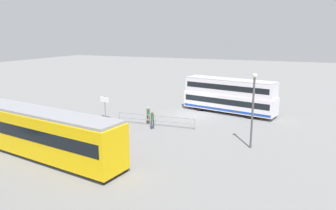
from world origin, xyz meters
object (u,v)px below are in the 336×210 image
object	(u,v)px
pedestrian_crossing	(152,119)
info_sign	(105,103)
pedestrian_near_railing	(148,114)
street_lamp	(253,104)
tram_yellow	(42,133)
double_decker_bus	(229,96)

from	to	relation	value
pedestrian_crossing	info_sign	distance (m)	6.26
pedestrian_near_railing	street_lamp	size ratio (longest dim) A/B	0.29
tram_yellow	pedestrian_near_railing	distance (m)	11.37
info_sign	pedestrian_crossing	bearing A→B (deg)	169.46
tram_yellow	pedestrian_near_railing	world-z (taller)	tram_yellow
pedestrian_near_railing	tram_yellow	bearing A→B (deg)	73.42
pedestrian_crossing	info_sign	xyz separation A→B (m)	(6.11, -1.14, 0.78)
double_decker_bus	pedestrian_near_railing	xyz separation A→B (m)	(6.56, 7.59, -1.01)
double_decker_bus	pedestrian_near_railing	bearing A→B (deg)	49.17
pedestrian_crossing	tram_yellow	bearing A→B (deg)	64.72
double_decker_bus	tram_yellow	xyz separation A→B (m)	(9.79, 18.45, -0.20)
pedestrian_near_railing	info_sign	xyz separation A→B (m)	(4.92, 0.37, 0.78)
tram_yellow	info_sign	world-z (taller)	tram_yellow
pedestrian_crossing	info_sign	size ratio (longest dim) A/B	0.68
street_lamp	info_sign	bearing A→B (deg)	-9.89
pedestrian_crossing	street_lamp	size ratio (longest dim) A/B	0.29
double_decker_bus	pedestrian_crossing	bearing A→B (deg)	59.43
double_decker_bus	info_sign	world-z (taller)	double_decker_bus
double_decker_bus	pedestrian_crossing	size ratio (longest dim) A/B	6.30
double_decker_bus	tram_yellow	world-z (taller)	double_decker_bus
street_lamp	double_decker_bus	bearing A→B (deg)	-69.05
tram_yellow	info_sign	size ratio (longest dim) A/B	5.62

